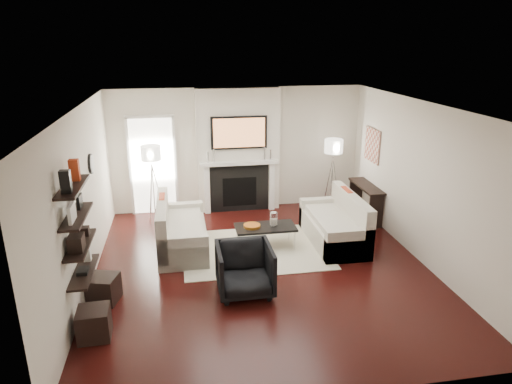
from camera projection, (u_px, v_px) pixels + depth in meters
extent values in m
plane|color=black|center=(262.00, 268.00, 7.69)|extent=(6.00, 6.00, 0.00)
plane|color=white|center=(263.00, 107.00, 6.83)|extent=(6.00, 6.00, 0.00)
plane|color=silver|center=(238.00, 149.00, 10.06)|extent=(5.50, 0.00, 5.50)
plane|color=silver|center=(318.00, 288.00, 4.46)|extent=(5.50, 0.00, 5.50)
plane|color=silver|center=(82.00, 202.00, 6.82)|extent=(0.00, 6.00, 6.00)
plane|color=silver|center=(422.00, 183.00, 7.70)|extent=(0.00, 6.00, 6.00)
cube|color=silver|center=(238.00, 151.00, 9.95)|extent=(1.80, 0.25, 2.70)
cube|color=black|center=(240.00, 189.00, 10.08)|extent=(1.30, 0.02, 1.04)
cube|color=black|center=(240.00, 192.00, 10.10)|extent=(0.75, 0.02, 0.65)
cube|color=white|center=(207.00, 189.00, 9.93)|extent=(0.12, 0.08, 1.10)
cube|color=white|center=(272.00, 186.00, 10.16)|extent=(0.12, 0.08, 1.10)
cube|color=white|center=(240.00, 163.00, 9.85)|extent=(1.70, 0.18, 0.07)
cube|color=black|center=(239.00, 133.00, 9.66)|extent=(1.20, 0.06, 0.70)
cube|color=#BF723F|center=(239.00, 133.00, 9.63)|extent=(1.10, 0.00, 0.62)
cylinder|color=silver|center=(214.00, 156.00, 9.71)|extent=(0.04, 0.04, 0.30)
cylinder|color=silver|center=(208.00, 157.00, 9.70)|extent=(0.04, 0.04, 0.24)
cylinder|color=silver|center=(265.00, 154.00, 9.89)|extent=(0.04, 0.04, 0.30)
cylinder|color=silver|center=(270.00, 155.00, 9.92)|extent=(0.04, 0.04, 0.24)
cube|color=white|center=(153.00, 166.00, 9.84)|extent=(0.90, 0.02, 2.10)
cube|color=white|center=(130.00, 168.00, 9.75)|extent=(0.06, 0.06, 2.16)
cube|color=white|center=(175.00, 166.00, 9.90)|extent=(0.06, 0.06, 2.16)
cube|color=white|center=(149.00, 117.00, 9.48)|extent=(1.02, 0.06, 0.06)
cube|color=beige|center=(255.00, 250.00, 8.34)|extent=(2.60, 2.00, 0.01)
cube|color=beige|center=(183.00, 238.00, 8.34)|extent=(0.85, 1.80, 0.42)
cube|color=beige|center=(163.00, 223.00, 8.18)|extent=(0.18, 1.80, 0.80)
cube|color=beige|center=(183.00, 253.00, 7.55)|extent=(0.85, 0.18, 0.60)
cube|color=beige|center=(182.00, 217.00, 9.06)|extent=(0.85, 0.18, 0.60)
cube|color=beige|center=(185.00, 225.00, 8.26)|extent=(0.63, 1.44, 0.10)
cube|color=#B03415|center=(163.00, 207.00, 8.40)|extent=(0.10, 0.42, 0.42)
cube|color=black|center=(162.00, 219.00, 7.84)|extent=(0.10, 0.40, 0.40)
cube|color=beige|center=(333.00, 232.00, 8.60)|extent=(0.85, 1.80, 0.42)
cube|color=beige|center=(351.00, 215.00, 8.56)|extent=(0.18, 1.80, 0.80)
cube|color=beige|center=(349.00, 246.00, 7.82)|extent=(0.85, 0.18, 0.60)
cube|color=beige|center=(320.00, 212.00, 9.33)|extent=(0.85, 0.18, 0.60)
cube|color=beige|center=(331.00, 219.00, 8.51)|extent=(0.63, 1.44, 0.10)
cube|color=#B03415|center=(346.00, 200.00, 8.77)|extent=(0.10, 0.42, 0.42)
cube|color=black|center=(358.00, 211.00, 8.21)|extent=(0.10, 0.40, 0.40)
cube|color=black|center=(265.00, 227.00, 8.32)|extent=(1.10, 0.55, 0.04)
cylinder|color=silver|center=(240.00, 245.00, 8.10)|extent=(0.02, 0.02, 0.38)
cylinder|color=silver|center=(295.00, 241.00, 8.26)|extent=(0.02, 0.02, 0.38)
cylinder|color=silver|center=(237.00, 235.00, 8.51)|extent=(0.02, 0.02, 0.38)
cylinder|color=silver|center=(289.00, 231.00, 8.67)|extent=(0.02, 0.02, 0.38)
cylinder|color=white|center=(274.00, 219.00, 8.29)|extent=(0.14, 0.14, 0.24)
cylinder|color=white|center=(274.00, 222.00, 8.31)|extent=(0.09, 0.09, 0.14)
cylinder|color=#C27320|center=(252.00, 226.00, 8.27)|extent=(0.30, 0.30, 0.05)
imported|color=black|center=(245.00, 267.00, 6.82)|extent=(0.82, 0.77, 0.84)
cylinder|color=silver|center=(154.00, 192.00, 9.60)|extent=(0.02, 0.02, 1.20)
cylinder|color=white|center=(151.00, 153.00, 9.33)|extent=(0.40, 0.40, 0.30)
cylinder|color=silver|center=(159.00, 192.00, 9.61)|extent=(0.25, 0.02, 1.23)
cylinder|color=silver|center=(151.00, 191.00, 9.68)|extent=(0.14, 0.22, 1.23)
cylinder|color=silver|center=(151.00, 194.00, 9.50)|extent=(0.14, 0.22, 1.23)
cylinder|color=silver|center=(332.00, 183.00, 10.19)|extent=(0.02, 0.02, 1.20)
cylinder|color=white|center=(334.00, 146.00, 9.92)|extent=(0.40, 0.40, 0.30)
cylinder|color=silver|center=(336.00, 183.00, 10.21)|extent=(0.25, 0.02, 1.23)
cylinder|color=silver|center=(328.00, 182.00, 10.27)|extent=(0.14, 0.22, 1.23)
cylinder|color=silver|center=(331.00, 185.00, 10.09)|extent=(0.14, 0.22, 1.23)
cube|color=black|center=(367.00, 186.00, 9.57)|extent=(0.35, 1.20, 0.04)
cube|color=black|center=(376.00, 212.00, 9.18)|extent=(0.30, 0.04, 0.71)
cube|color=black|center=(356.00, 195.00, 10.20)|extent=(0.30, 0.04, 0.71)
cube|color=#9D644E|center=(372.00, 145.00, 9.55)|extent=(0.03, 0.70, 0.70)
cube|color=black|center=(84.00, 272.00, 6.11)|extent=(0.25, 1.00, 0.03)
cube|color=black|center=(80.00, 245.00, 5.98)|extent=(0.25, 1.00, 0.04)
cube|color=black|center=(77.00, 216.00, 5.86)|extent=(0.25, 1.00, 0.04)
cube|color=black|center=(73.00, 187.00, 5.73)|extent=(0.25, 1.00, 0.04)
cube|color=black|center=(66.00, 182.00, 5.40)|extent=(0.12, 0.10, 0.28)
cube|color=#B03415|center=(74.00, 170.00, 5.88)|extent=(0.12, 0.10, 0.28)
cube|color=white|center=(72.00, 213.00, 5.62)|extent=(0.04, 0.30, 0.22)
cube|color=black|center=(80.00, 201.00, 6.08)|extent=(0.04, 0.22, 0.18)
cube|color=black|center=(76.00, 243.00, 5.76)|extent=(0.18, 0.25, 0.20)
cube|color=black|center=(83.00, 231.00, 6.21)|extent=(0.15, 0.12, 0.12)
cube|color=black|center=(83.00, 271.00, 6.05)|extent=(0.14, 0.20, 0.05)
cube|color=white|center=(87.00, 255.00, 6.36)|extent=(0.10, 0.10, 0.18)
cylinder|color=black|center=(91.00, 164.00, 7.55)|extent=(0.04, 0.34, 0.34)
cylinder|color=white|center=(92.00, 164.00, 7.55)|extent=(0.01, 0.29, 0.29)
cube|color=black|center=(104.00, 289.00, 6.65)|extent=(0.49, 0.49, 0.40)
cube|color=black|center=(94.00, 323.00, 5.85)|extent=(0.41, 0.41, 0.40)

